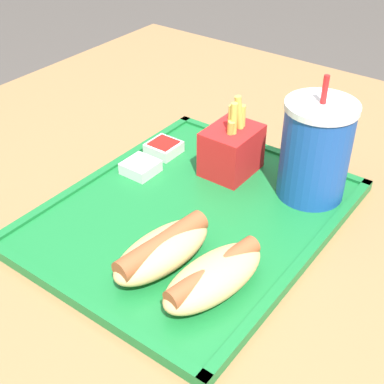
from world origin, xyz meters
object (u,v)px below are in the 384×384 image
hot_dog_far (214,276)px  fries_carton (232,149)px  sauce_cup_ketchup (164,147)px  soda_cup (315,150)px  sauce_cup_mayo (141,167)px  hot_dog_near (162,250)px

hot_dog_far → fries_carton: size_ratio=1.25×
hot_dog_far → sauce_cup_ketchup: 0.28m
soda_cup → sauce_cup_mayo: 0.24m
fries_carton → sauce_cup_mayo: bearing=-51.7°
hot_dog_near → fries_carton: 0.21m
hot_dog_near → sauce_cup_ketchup: hot_dog_near is taller
fries_carton → soda_cup: bearing=98.4°
hot_dog_near → hot_dog_far: bearing=90.0°
hot_dog_near → sauce_cup_mayo: 0.19m
fries_carton → sauce_cup_mayo: (0.08, -0.10, -0.03)m
hot_dog_near → sauce_cup_mayo: size_ratio=3.15×
fries_carton → sauce_cup_ketchup: (0.02, -0.10, -0.03)m
hot_dog_far → sauce_cup_ketchup: (-0.18, -0.22, -0.01)m
sauce_cup_ketchup → fries_carton: bearing=99.8°
fries_carton → sauce_cup_ketchup: bearing=-80.2°
hot_dog_far → sauce_cup_ketchup: bearing=-130.6°
fries_carton → sauce_cup_mayo: fries_carton is taller
soda_cup → fries_carton: size_ratio=1.48×
sauce_cup_mayo → sauce_cup_ketchup: 0.06m
fries_carton → sauce_cup_ketchup: size_ratio=2.56×
soda_cup → hot_dog_near: bearing=-17.3°
hot_dog_near → sauce_cup_ketchup: 0.24m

